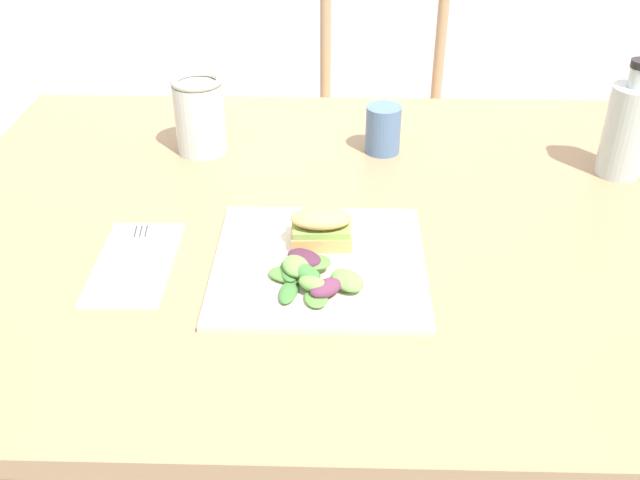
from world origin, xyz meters
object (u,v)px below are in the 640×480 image
at_px(chair_wooden_far, 377,124).
at_px(sandwich_half_front, 321,227).
at_px(dining_table, 365,273).
at_px(cup_extra_side, 383,129).
at_px(fork_on_napkin, 136,254).
at_px(mason_jar_iced_tea, 200,119).
at_px(plate_lunch, 319,264).
at_px(bottle_cold_brew, 626,134).

distance_m(chair_wooden_far, sandwich_half_front, 1.17).
bearing_deg(sandwich_half_front, dining_table, 53.33).
bearing_deg(cup_extra_side, sandwich_half_front, -107.42).
bearing_deg(fork_on_napkin, mason_jar_iced_tea, 83.49).
relative_size(chair_wooden_far, plate_lunch, 2.92).
xyz_separation_m(dining_table, sandwich_half_front, (-0.07, -0.09, 0.15)).
height_order(plate_lunch, fork_on_napkin, plate_lunch).
relative_size(dining_table, plate_lunch, 4.66).
bearing_deg(fork_on_napkin, bottle_cold_brew, 19.97).
bearing_deg(plate_lunch, dining_table, 62.83).
height_order(sandwich_half_front, bottle_cold_brew, bottle_cold_brew).
distance_m(chair_wooden_far, plate_lunch, 1.20).
xyz_separation_m(chair_wooden_far, cup_extra_side, (-0.03, -0.78, 0.34)).
height_order(dining_table, bottle_cold_brew, bottle_cold_brew).
bearing_deg(bottle_cold_brew, mason_jar_iced_tea, 174.55).
bearing_deg(dining_table, cup_extra_side, 81.92).
bearing_deg(sandwich_half_front, mason_jar_iced_tea, 124.98).
relative_size(dining_table, cup_extra_side, 15.89).
bearing_deg(dining_table, plate_lunch, -117.17).
bearing_deg(cup_extra_side, mason_jar_iced_tea, -178.98).
bearing_deg(bottle_cold_brew, plate_lunch, -149.57).
relative_size(dining_table, chair_wooden_far, 1.60).
relative_size(plate_lunch, sandwich_half_front, 3.28).
xyz_separation_m(dining_table, chair_wooden_far, (0.07, 1.02, -0.18)).
height_order(chair_wooden_far, plate_lunch, chair_wooden_far).
bearing_deg(plate_lunch, fork_on_napkin, 176.14).
distance_m(sandwich_half_front, bottle_cold_brew, 0.57).
height_order(bottle_cold_brew, cup_extra_side, bottle_cold_brew).
xyz_separation_m(fork_on_napkin, mason_jar_iced_tea, (0.04, 0.35, 0.06)).
relative_size(chair_wooden_far, fork_on_napkin, 4.68).
bearing_deg(dining_table, bottle_cold_brew, 20.03).
bearing_deg(plate_lunch, sandwich_half_front, 87.85).
height_order(sandwich_half_front, fork_on_napkin, sandwich_half_front).
relative_size(dining_table, bottle_cold_brew, 6.84).
xyz_separation_m(plate_lunch, sandwich_half_front, (0.00, 0.05, 0.03)).
distance_m(fork_on_napkin, mason_jar_iced_tea, 0.36).
distance_m(bottle_cold_brew, cup_extra_side, 0.41).
xyz_separation_m(dining_table, fork_on_napkin, (-0.34, -0.12, 0.11)).
distance_m(chair_wooden_far, bottle_cold_brew, 1.00).
distance_m(chair_wooden_far, cup_extra_side, 0.85).
bearing_deg(chair_wooden_far, plate_lunch, -96.81).
bearing_deg(fork_on_napkin, sandwich_half_front, 5.95).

